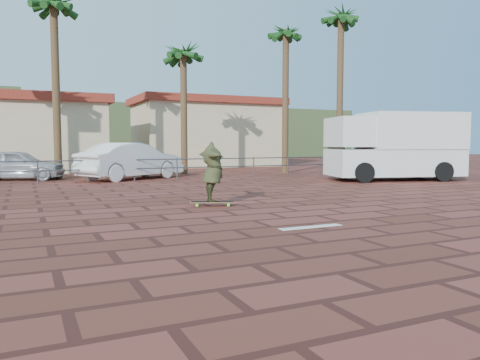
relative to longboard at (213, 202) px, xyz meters
name	(u,v)px	position (x,y,z in m)	size (l,w,h in m)	color
ground	(253,221)	(-0.09, -2.62, -0.10)	(120.00, 120.00, 0.00)	brown
paint_stripe	(311,227)	(0.61, -3.82, -0.10)	(1.40, 0.22, 0.01)	white
guardrail	(134,166)	(-0.09, 9.38, 0.58)	(24.06, 0.06, 1.00)	#47494F
palm_left	(54,9)	(-3.09, 12.38, 7.86)	(2.40, 2.40, 9.45)	brown
palm_center	(183,57)	(3.41, 12.88, 6.26)	(2.40, 2.40, 7.75)	brown
palm_right	(286,37)	(8.91, 11.38, 7.48)	(2.40, 2.40, 9.05)	brown
palm_far_right	(341,22)	(11.91, 10.38, 8.41)	(2.40, 2.40, 10.05)	brown
building_east	(206,132)	(7.91, 21.38, 2.44)	(10.60, 6.60, 5.00)	beige
hill_front	(65,132)	(-0.09, 47.38, 2.90)	(70.00, 18.00, 6.00)	#384C28
longboard	(213,202)	(0.00, 0.00, 0.00)	(1.23, 0.70, 0.12)	olive
skateboarder	(213,172)	(0.00, 0.00, 0.83)	(1.98, 0.54, 1.61)	#363A1F
campervan	(395,145)	(10.87, 4.80, 1.51)	(6.35, 3.93, 3.06)	silver
car_silver	(18,165)	(-4.86, 12.20, 0.61)	(1.66, 4.13, 1.41)	#AAABB1
car_white	(131,161)	(0.00, 10.38, 0.76)	(1.82, 5.21, 1.72)	white
street_sign	(344,145)	(9.97, 7.38, 1.51)	(0.47, 0.10, 2.30)	gray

